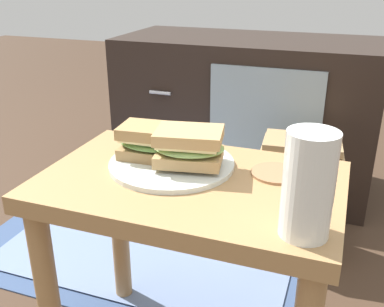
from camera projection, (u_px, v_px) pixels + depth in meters
name	position (u px, v px, depth m)	size (l,w,h in m)	color
side_table	(190.00, 220.00, 0.87)	(0.56, 0.36, 0.46)	#A37A4C
tv_cabinet	(246.00, 113.00, 1.76)	(0.96, 0.46, 0.58)	black
area_rug	(149.00, 248.00, 1.41)	(1.07, 0.62, 0.01)	#384C72
plate	(172.00, 164.00, 0.88)	(0.25, 0.25, 0.01)	silver
sandwich_front	(154.00, 142.00, 0.89)	(0.15, 0.09, 0.07)	#9E7A4C
sandwich_back	(189.00, 146.00, 0.85)	(0.15, 0.12, 0.07)	tan
beer_glass	(308.00, 188.00, 0.63)	(0.07, 0.07, 0.16)	silver
coaster	(276.00, 173.00, 0.85)	(0.10, 0.10, 0.01)	#996B47
paper_bag	(297.00, 197.00, 1.35)	(0.24, 0.20, 0.37)	tan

